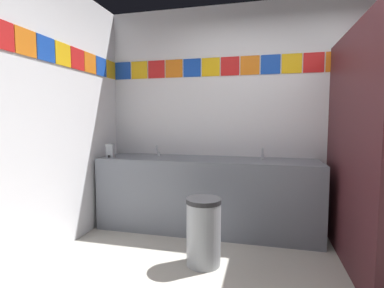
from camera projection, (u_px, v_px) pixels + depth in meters
The scene contains 8 objects.
wall_back at pixel (290, 116), 3.41m from camera, with size 4.46×0.09×2.65m.
wall_side at pixel (13, 114), 2.35m from camera, with size 0.09×3.22×2.65m.
vanity_counter at pixel (206, 194), 3.37m from camera, with size 2.50×0.60×0.84m.
faucet_left at pixel (158, 152), 3.57m from camera, with size 0.04×0.10×0.14m.
faucet_right at pixel (263, 155), 3.27m from camera, with size 0.04×0.10×0.14m.
soap_dispenser at pixel (111, 151), 3.42m from camera, with size 0.09×0.09×0.16m.
stall_divider at pixel (380, 152), 2.24m from camera, with size 0.92×1.56×2.07m.
trash_bin at pixel (204, 231), 2.57m from camera, with size 0.31×0.31×0.60m.
Camera 1 is at (-0.30, -1.95, 1.29)m, focal length 27.17 mm.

